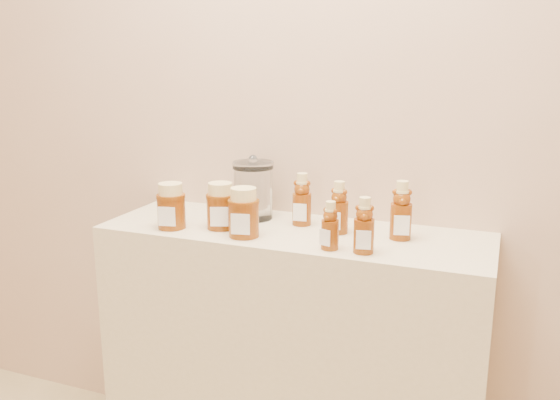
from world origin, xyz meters
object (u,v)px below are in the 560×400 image
at_px(bear_bottle_front_left, 330,222).
at_px(honey_jar_left, 171,206).
at_px(display_table, 292,362).
at_px(glass_canister, 253,188).
at_px(bear_bottle_back_left, 302,196).

bearing_deg(bear_bottle_front_left, honey_jar_left, -164.93).
distance_m(display_table, honey_jar_left, 0.64).
bearing_deg(glass_canister, display_table, -25.95).
bearing_deg(display_table, glass_canister, 154.05).
bearing_deg(bear_bottle_back_left, display_table, -101.10).
relative_size(bear_bottle_back_left, honey_jar_left, 1.32).
bearing_deg(honey_jar_left, glass_canister, 33.26).
distance_m(bear_bottle_front_left, glass_canister, 0.39).
bearing_deg(honey_jar_left, bear_bottle_front_left, -14.65).
relative_size(bear_bottle_front_left, glass_canister, 0.75).
xyz_separation_m(honey_jar_left, glass_canister, (0.19, 0.20, 0.03)).
relative_size(display_table, bear_bottle_front_left, 7.76).
distance_m(display_table, glass_canister, 0.58).
bearing_deg(bear_bottle_front_left, display_table, 156.91).
relative_size(display_table, glass_canister, 5.83).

